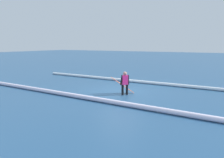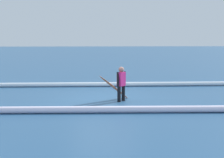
% 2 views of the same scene
% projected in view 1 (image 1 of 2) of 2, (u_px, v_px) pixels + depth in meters
% --- Properties ---
extents(ground_plane, '(129.44, 129.44, 0.00)m').
position_uv_depth(ground_plane, '(119.00, 91.00, 13.41)').
color(ground_plane, navy).
extents(surfer, '(0.38, 0.52, 1.40)m').
position_uv_depth(surfer, '(125.00, 82.00, 12.37)').
color(surfer, black).
rests_on(surfer, ground_plane).
extents(surfboard, '(1.36, 1.09, 1.09)m').
position_uv_depth(surfboard, '(123.00, 85.00, 12.76)').
color(surfboard, '#E55926').
rests_on(surfboard, ground_plane).
extents(wave_crest_foreground, '(18.17, 0.33, 0.22)m').
position_uv_depth(wave_crest_foreground, '(138.00, 81.00, 16.29)').
color(wave_crest_foreground, white).
rests_on(wave_crest_foreground, ground_plane).
extents(wave_crest_midground, '(17.79, 0.71, 0.24)m').
position_uv_depth(wave_crest_midground, '(66.00, 94.00, 12.17)').
color(wave_crest_midground, white).
rests_on(wave_crest_midground, ground_plane).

